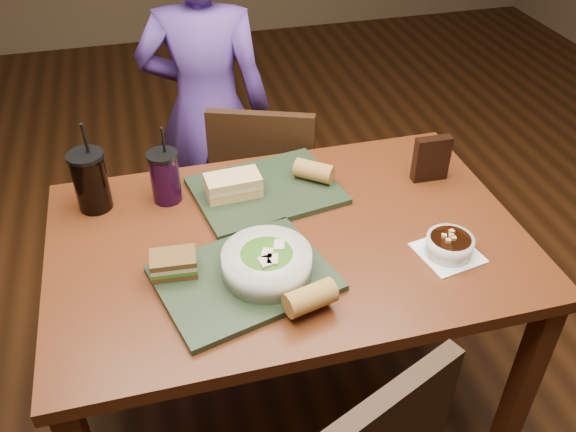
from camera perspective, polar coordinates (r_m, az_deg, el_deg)
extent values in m
plane|color=#381C0B|center=(2.24, 0.00, -16.89)|extent=(6.00, 6.00, 0.00)
cube|color=#502310|center=(1.95, 21.00, -14.76)|extent=(0.06, 0.06, 0.71)
cube|color=#502310|center=(2.21, -17.89, -6.26)|extent=(0.06, 0.06, 0.71)
cube|color=#502310|center=(2.39, 11.73, -1.32)|extent=(0.06, 0.06, 0.71)
cube|color=#502310|center=(1.70, 0.00, -2.41)|extent=(1.30, 0.85, 0.04)
cube|color=black|center=(2.44, -3.22, 1.82)|extent=(0.48, 0.48, 0.04)
cube|color=black|center=(2.17, -2.49, 4.44)|extent=(0.36, 0.17, 0.44)
cube|color=black|center=(2.43, -5.94, -4.87)|extent=(0.04, 0.04, 0.38)
cube|color=black|center=(2.48, 1.34, -3.63)|extent=(0.04, 0.04, 0.38)
cube|color=black|center=(2.67, -7.12, -0.40)|extent=(0.04, 0.04, 0.38)
cube|color=black|center=(2.72, -0.49, 0.65)|extent=(0.04, 0.04, 0.38)
imported|color=#4F3187|center=(2.44, -7.58, 9.70)|extent=(0.57, 0.44, 1.39)
cube|color=black|center=(1.55, -4.10, -5.83)|extent=(0.49, 0.42, 0.02)
cube|color=black|center=(1.85, -2.07, 2.41)|extent=(0.47, 0.39, 0.02)
cylinder|color=silver|center=(1.53, -1.99, -4.43)|extent=(0.23, 0.23, 0.07)
ellipsoid|color=#427219|center=(1.52, -2.00, -4.06)|extent=(0.18, 0.18, 0.06)
cube|color=beige|center=(1.47, -2.18, -4.32)|extent=(0.03, 0.04, 0.01)
cube|color=beige|center=(1.52, -0.84, -2.77)|extent=(0.04, 0.04, 0.01)
cube|color=beige|center=(1.50, -1.96, -3.55)|extent=(0.04, 0.04, 0.01)
cube|color=beige|center=(1.48, -1.45, -4.10)|extent=(0.04, 0.04, 0.01)
cube|color=white|center=(1.68, 14.72, -3.36)|extent=(0.18, 0.18, 0.00)
cylinder|color=silver|center=(1.67, 14.87, -2.66)|extent=(0.13, 0.13, 0.05)
cylinder|color=black|center=(1.66, 14.97, -2.15)|extent=(0.11, 0.11, 0.01)
cube|color=#B28947|center=(1.65, 15.05, -1.82)|extent=(0.02, 0.02, 0.01)
cube|color=#B28947|center=(1.67, 15.07, -1.41)|extent=(0.01, 0.01, 0.01)
cube|color=#B28947|center=(1.63, 14.77, -2.25)|extent=(0.02, 0.02, 0.01)
cube|color=#B28947|center=(1.65, 15.23, -2.02)|extent=(0.01, 0.01, 0.01)
cube|color=#B28947|center=(1.65, 14.40, -1.82)|extent=(0.02, 0.02, 0.01)
cube|color=#593819|center=(1.57, -10.57, -4.93)|extent=(0.12, 0.09, 0.02)
cube|color=#3F721E|center=(1.56, -10.62, -4.58)|extent=(0.12, 0.09, 0.01)
cube|color=beige|center=(1.56, -10.67, -4.26)|extent=(0.12, 0.09, 0.01)
cube|color=#593819|center=(1.55, -10.73, -3.88)|extent=(0.12, 0.09, 0.02)
cube|color=tan|center=(1.82, -5.12, 2.35)|extent=(0.17, 0.10, 0.02)
cube|color=orange|center=(1.81, -5.14, 2.72)|extent=(0.17, 0.10, 0.01)
cube|color=beige|center=(1.80, -5.16, 2.96)|extent=(0.17, 0.10, 0.01)
cube|color=tan|center=(1.79, -5.19, 3.43)|extent=(0.17, 0.10, 0.02)
cylinder|color=#AD7533|center=(1.44, 2.11, -7.66)|extent=(0.13, 0.09, 0.06)
cylinder|color=#AD7533|center=(1.87, 2.45, 4.22)|extent=(0.13, 0.12, 0.06)
cylinder|color=black|center=(1.83, -17.94, 2.98)|extent=(0.10, 0.10, 0.17)
cylinder|color=black|center=(1.79, -18.49, 5.37)|extent=(0.10, 0.10, 0.01)
cylinder|color=black|center=(1.76, -18.45, 6.79)|extent=(0.01, 0.03, 0.11)
cylinder|color=black|center=(1.82, -11.41, 3.49)|extent=(0.09, 0.09, 0.15)
cylinder|color=black|center=(1.78, -11.73, 5.62)|extent=(0.09, 0.09, 0.01)
cylinder|color=black|center=(1.75, -11.59, 6.88)|extent=(0.01, 0.02, 0.10)
cube|color=black|center=(1.93, 13.26, 5.24)|extent=(0.11, 0.04, 0.15)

